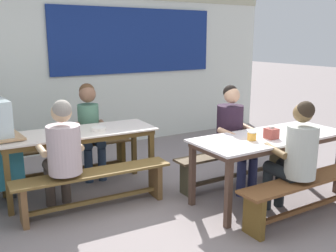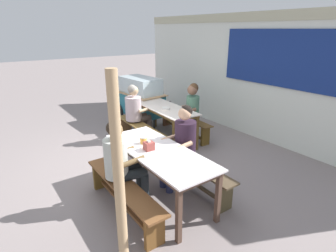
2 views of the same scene
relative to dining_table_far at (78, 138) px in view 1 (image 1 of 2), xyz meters
The scene contains 15 objects.
ground_plane 1.45m from the dining_table_far, 56.93° to the right, with size 40.00×40.00×0.00m, color gray.
backdrop_wall 2.13m from the dining_table_far, 68.55° to the left, with size 7.56×0.23×2.71m.
dining_table_far is the anchor object (origin of this frame).
dining_table_near 2.27m from the dining_table_far, 36.08° to the right, with size 1.90×0.75×0.77m.
bench_far_back 0.70m from the dining_table_far, 87.40° to the left, with size 1.78×0.32×0.44m.
bench_far_front 0.69m from the dining_table_far, 92.60° to the right, with size 1.75×0.38×0.44m.
bench_near_back 2.02m from the dining_table_far, 22.59° to the right, with size 1.77×0.26×0.44m.
bench_near_front 2.68m from the dining_table_far, 46.15° to the right, with size 1.77×0.30×0.44m.
person_right_near_table 1.90m from the dining_table_far, 25.92° to the right, with size 0.44×0.58×1.30m.
person_near_front 2.49m from the dining_table_far, 47.52° to the right, with size 0.45×0.59×1.27m.
person_center_facing 0.59m from the dining_table_far, 56.71° to the left, with size 0.43×0.52×1.27m.
person_left_back_turned 0.60m from the dining_table_far, 123.48° to the right, with size 0.46×0.58×1.26m.
tissue_box 2.26m from the dining_table_far, 39.58° to the right, with size 0.12×0.13×0.14m.
condiment_jar 2.04m from the dining_table_far, 42.70° to the right, with size 0.10×0.10×0.10m.
soup_bowl 0.27m from the dining_table_far, 22.51° to the right, with size 0.18×0.18×0.04m, color silver.
Camera 1 is at (-2.05, -3.27, 1.87)m, focal length 40.60 mm.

